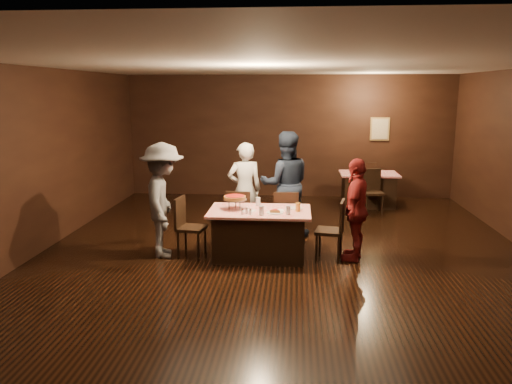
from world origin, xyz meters
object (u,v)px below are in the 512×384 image
main_table (260,234)px  diner_navy_hoodie (285,184)px  chair_far_left (240,216)px  chair_end_left (191,227)px  chair_back_near (373,192)px  glass_amber (298,207)px  chair_back_far (365,181)px  plate_empty (295,208)px  glass_front_left (262,210)px  diner_white_jacket (245,190)px  diner_grey_knit (163,200)px  chair_end_right (329,230)px  glass_front_right (288,210)px  pizza_stand (235,198)px  diner_red_shirt (356,210)px  chair_far_right (286,217)px  back_table (368,190)px  glass_back (258,202)px

main_table → diner_navy_hoodie: bearing=73.5°
chair_far_left → chair_end_left: size_ratio=1.00×
chair_end_left → chair_back_near: size_ratio=1.00×
chair_end_left → glass_amber: size_ratio=6.79×
chair_end_left → glass_amber: bearing=-83.4°
chair_end_left → chair_back_far: 5.51m
plate_empty → glass_amber: bearing=-76.0°
glass_front_left → glass_amber: same height
diner_white_jacket → diner_grey_knit: bearing=31.1°
chair_end_left → main_table: bearing=-81.7°
chair_end_right → diner_navy_hoodie: bearing=-139.3°
plate_empty → glass_front_right: bearing=-104.0°
diner_grey_knit → glass_front_right: bearing=-107.3°
pizza_stand → diner_red_shirt: bearing=-1.0°
glass_front_left → chair_back_far: bearing=65.0°
chair_far_right → diner_white_jacket: (-0.76, 0.45, 0.38)m
back_table → diner_white_jacket: (-2.59, -2.59, 0.47)m
chair_far_right → diner_white_jacket: 0.96m
diner_navy_hoodie → glass_front_right: size_ratio=13.66×
main_table → glass_amber: bearing=-4.8°
diner_navy_hoodie → glass_back: bearing=58.7°
chair_far_left → chair_far_right: (0.80, 0.00, 0.00)m
diner_white_jacket → glass_back: size_ratio=12.26×
diner_grey_knit → pizza_stand: bearing=-96.2°
chair_back_near → diner_white_jacket: bearing=-151.2°
back_table → plate_empty: size_ratio=5.20×
chair_far_left → chair_end_left: bearing=50.0°
glass_amber → diner_red_shirt: bearing=4.3°
glass_front_left → diner_white_jacket: bearing=105.3°
back_table → chair_end_right: (-1.13, -3.79, 0.09)m
pizza_stand → glass_back: (0.35, 0.25, -0.11)m
glass_front_left → glass_front_right: (0.40, 0.05, 0.00)m
chair_far_right → chair_back_far: 4.07m
chair_end_left → glass_back: size_ratio=6.79×
chair_far_left → diner_grey_knit: 1.46m
diner_white_jacket → glass_front_left: size_ratio=12.26×
chair_back_far → diner_navy_hoodie: bearing=52.0°
main_table → chair_far_right: 0.85m
diner_grey_knit → glass_amber: (2.13, 0.01, -0.08)m
chair_far_right → plate_empty: 0.69m
pizza_stand → glass_back: size_ratio=2.71×
diner_white_jacket → diner_red_shirt: (1.86, -1.18, -0.05)m
glass_back → pizza_stand: bearing=-144.5°
diner_navy_hoodie → back_table: bearing=-133.9°
chair_back_far → diner_navy_hoodie: size_ratio=0.50×
glass_front_left → diner_navy_hoodie: bearing=78.3°
chair_back_near → glass_front_left: 4.04m
pizza_stand → glass_front_left: pizza_stand is taller
pizza_stand → diner_grey_knit: bearing=-174.4°
pizza_stand → chair_end_left: bearing=-175.9°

